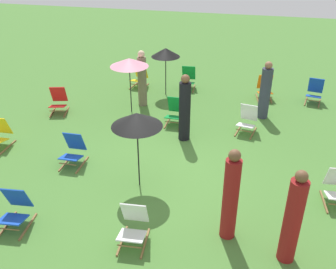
% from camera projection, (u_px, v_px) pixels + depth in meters
% --- Properties ---
extents(ground_plane, '(40.00, 40.00, 0.00)m').
position_uv_depth(ground_plane, '(156.00, 177.00, 8.88)').
color(ground_plane, '#477A33').
extents(deckchair_1, '(0.48, 0.76, 0.83)m').
position_uv_depth(deckchair_1, '(175.00, 112.00, 11.15)').
color(deckchair_1, olive).
rests_on(deckchair_1, ground).
extents(deckchair_2, '(0.60, 0.83, 0.83)m').
position_uv_depth(deckchair_2, '(315.00, 92.00, 12.53)').
color(deckchair_2, olive).
rests_on(deckchair_2, ground).
extents(deckchair_3, '(0.50, 0.77, 0.83)m').
position_uv_depth(deckchair_3, '(73.00, 151.00, 9.20)').
color(deckchair_3, olive).
rests_on(deckchair_3, ground).
extents(deckchair_5, '(0.61, 0.83, 0.83)m').
position_uv_depth(deckchair_5, '(247.00, 120.00, 10.68)').
color(deckchair_5, olive).
rests_on(deckchair_5, ground).
extents(deckchair_6, '(0.66, 0.86, 0.83)m').
position_uv_depth(deckchair_6, '(58.00, 101.00, 11.85)').
color(deckchair_6, olive).
rests_on(deckchair_6, ground).
extents(deckchair_7, '(0.54, 0.80, 0.83)m').
position_uv_depth(deckchair_7, '(133.00, 226.00, 6.88)').
color(deckchair_7, olive).
rests_on(deckchair_7, ground).
extents(deckchair_8, '(0.57, 0.81, 0.83)m').
position_uv_depth(deckchair_8, '(139.00, 77.00, 13.80)').
color(deckchair_8, olive).
rests_on(deckchair_8, ground).
extents(deckchair_9, '(0.56, 0.81, 0.83)m').
position_uv_depth(deckchair_9, '(15.00, 210.00, 7.26)').
color(deckchair_9, olive).
rests_on(deckchair_9, ground).
extents(deckchair_10, '(0.58, 0.82, 0.83)m').
position_uv_depth(deckchair_10, '(265.00, 88.00, 12.81)').
color(deckchair_10, olive).
rests_on(deckchair_10, ground).
extents(deckchair_11, '(0.53, 0.79, 0.83)m').
position_uv_depth(deckchair_11, '(188.00, 79.00, 13.63)').
color(deckchair_11, olive).
rests_on(deckchair_11, ground).
extents(umbrella_0, '(1.10, 1.10, 1.82)m').
position_uv_depth(umbrella_0, '(137.00, 120.00, 7.80)').
color(umbrella_0, black).
rests_on(umbrella_0, ground).
extents(umbrella_1, '(1.17, 1.17, 1.76)m').
position_uv_depth(umbrella_1, '(129.00, 62.00, 11.28)').
color(umbrella_1, black).
rests_on(umbrella_1, ground).
extents(umbrella_2, '(0.98, 0.98, 1.66)m').
position_uv_depth(umbrella_2, '(166.00, 52.00, 12.59)').
color(umbrella_2, black).
rests_on(umbrella_2, ground).
extents(person_0, '(0.43, 0.43, 1.87)m').
position_uv_depth(person_0, '(293.00, 220.00, 6.26)').
color(person_0, maroon).
rests_on(person_0, ground).
extents(person_1, '(0.35, 0.35, 1.84)m').
position_uv_depth(person_1, '(142.00, 80.00, 12.10)').
color(person_1, '#72664C').
rests_on(person_1, ground).
extents(person_2, '(0.43, 0.43, 1.88)m').
position_uv_depth(person_2, '(185.00, 109.00, 10.06)').
color(person_2, black).
rests_on(person_2, ground).
extents(person_3, '(0.31, 0.31, 1.90)m').
position_uv_depth(person_3, '(231.00, 197.00, 6.75)').
color(person_3, maroon).
rests_on(person_3, ground).
extents(person_4, '(0.43, 0.43, 1.79)m').
position_uv_depth(person_4, '(265.00, 92.00, 11.30)').
color(person_4, '#333847').
rests_on(person_4, ground).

